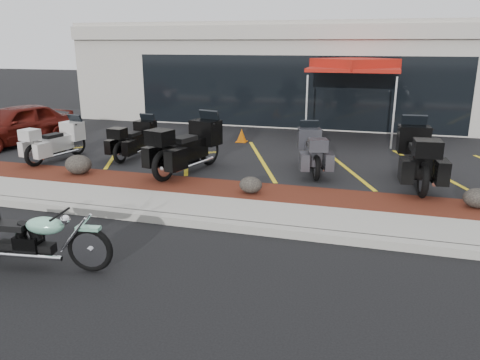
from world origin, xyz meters
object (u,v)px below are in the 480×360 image
(hero_cruiser, at_px, (90,243))
(touring_white, at_px, (76,135))
(popup_canopy, at_px, (354,66))
(traffic_cone, at_px, (242,135))
(parked_car, at_px, (16,125))

(hero_cruiser, height_order, touring_white, touring_white)
(popup_canopy, bearing_deg, touring_white, -147.84)
(touring_white, distance_m, traffic_cone, 5.05)
(parked_car, distance_m, traffic_cone, 7.06)
(parked_car, relative_size, popup_canopy, 1.28)
(hero_cruiser, bearing_deg, traffic_cone, 84.43)
(parked_car, height_order, traffic_cone, parked_car)
(popup_canopy, bearing_deg, hero_cruiser, -106.55)
(hero_cruiser, height_order, traffic_cone, hero_cruiser)
(touring_white, bearing_deg, parked_car, 85.64)
(touring_white, height_order, popup_canopy, popup_canopy)
(popup_canopy, bearing_deg, parked_car, -158.95)
(parked_car, height_order, popup_canopy, popup_canopy)
(traffic_cone, xyz_separation_m, popup_canopy, (3.32, 1.59, 2.14))
(hero_cruiser, height_order, parked_car, parked_car)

